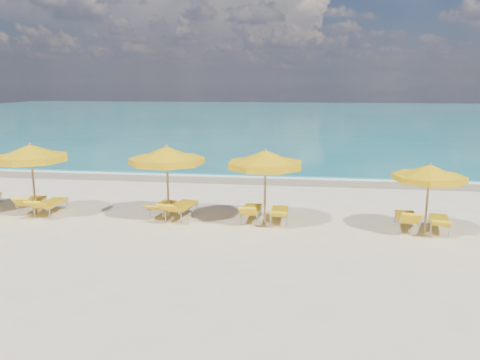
# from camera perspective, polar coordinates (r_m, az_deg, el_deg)

# --- Properties ---
(ground_plane) EXTENTS (120.00, 120.00, 0.00)m
(ground_plane) POSITION_cam_1_polar(r_m,az_deg,el_deg) (15.03, -0.78, -5.66)
(ground_plane) COLOR beige
(ocean) EXTENTS (120.00, 80.00, 0.30)m
(ocean) POSITION_cam_1_polar(r_m,az_deg,el_deg) (62.37, 5.87, 7.69)
(ocean) COLOR #146D72
(ocean) RESTS_ON ground
(wet_sand_band) EXTENTS (120.00, 2.60, 0.01)m
(wet_sand_band) POSITION_cam_1_polar(r_m,az_deg,el_deg) (22.14, 2.08, 0.09)
(wet_sand_band) COLOR tan
(wet_sand_band) RESTS_ON ground
(foam_line) EXTENTS (120.00, 1.20, 0.03)m
(foam_line) POSITION_cam_1_polar(r_m,az_deg,el_deg) (22.92, 2.28, 0.49)
(foam_line) COLOR white
(foam_line) RESTS_ON ground
(whitecap_near) EXTENTS (14.00, 0.36, 0.05)m
(whitecap_near) POSITION_cam_1_polar(r_m,az_deg,el_deg) (32.53, -6.79, 3.82)
(whitecap_near) COLOR white
(whitecap_near) RESTS_ON ground
(whitecap_far) EXTENTS (18.00, 0.30, 0.05)m
(whitecap_far) POSITION_cam_1_polar(r_m,az_deg,el_deg) (38.87, 16.47, 4.73)
(whitecap_far) COLOR white
(whitecap_far) RESTS_ON ground
(umbrella_2) EXTENTS (2.75, 2.75, 2.52)m
(umbrella_2) POSITION_cam_1_polar(r_m,az_deg,el_deg) (17.33, -24.15, 2.96)
(umbrella_2) COLOR #9C764E
(umbrella_2) RESTS_ON ground
(umbrella_3) EXTENTS (2.98, 2.98, 2.53)m
(umbrella_3) POSITION_cam_1_polar(r_m,az_deg,el_deg) (15.51, -8.91, 2.94)
(umbrella_3) COLOR #9C764E
(umbrella_3) RESTS_ON ground
(umbrella_4) EXTENTS (3.20, 3.20, 2.48)m
(umbrella_4) POSITION_cam_1_polar(r_m,az_deg,el_deg) (14.80, 3.10, 2.48)
(umbrella_4) COLOR #9C764E
(umbrella_4) RESTS_ON ground
(umbrella_5) EXTENTS (2.53, 2.53, 2.18)m
(umbrella_5) POSITION_cam_1_polar(r_m,az_deg,el_deg) (15.03, 22.10, 0.76)
(umbrella_5) COLOR #9C764E
(umbrella_5) RESTS_ON ground
(lounger_2_left) EXTENTS (0.92, 1.83, 0.77)m
(lounger_2_left) POSITION_cam_1_polar(r_m,az_deg,el_deg) (18.21, -23.99, -2.86)
(lounger_2_left) COLOR #A5A8AD
(lounger_2_left) RESTS_ON ground
(lounger_2_right) EXTENTS (0.63, 1.85, 0.76)m
(lounger_2_right) POSITION_cam_1_polar(r_m,az_deg,el_deg) (17.64, -22.11, -3.14)
(lounger_2_right) COLOR #A5A8AD
(lounger_2_right) RESTS_ON ground
(lounger_3_left) EXTENTS (0.74, 1.70, 0.61)m
(lounger_3_left) POSITION_cam_1_polar(r_m,az_deg,el_deg) (16.47, -9.41, -3.54)
(lounger_3_left) COLOR #A5A8AD
(lounger_3_left) RESTS_ON ground
(lounger_3_right) EXTENTS (0.99, 2.05, 0.79)m
(lounger_3_right) POSITION_cam_1_polar(r_m,az_deg,el_deg) (16.01, -7.21, -3.77)
(lounger_3_right) COLOR #A5A8AD
(lounger_3_right) RESTS_ON ground
(lounger_4_left) EXTENTS (0.62, 1.76, 0.75)m
(lounger_4_left) POSITION_cam_1_polar(r_m,az_deg,el_deg) (15.59, 1.37, -4.19)
(lounger_4_left) COLOR #A5A8AD
(lounger_4_left) RESTS_ON ground
(lounger_4_right) EXTENTS (0.57, 1.71, 0.66)m
(lounger_4_right) POSITION_cam_1_polar(r_m,az_deg,el_deg) (15.48, 4.83, -4.39)
(lounger_4_right) COLOR #A5A8AD
(lounger_4_right) RESTS_ON ground
(lounger_5_left) EXTENTS (0.74, 1.84, 0.82)m
(lounger_5_left) POSITION_cam_1_polar(r_m,az_deg,el_deg) (15.58, 19.62, -4.87)
(lounger_5_left) COLOR #A5A8AD
(lounger_5_left) RESTS_ON ground
(lounger_5_right) EXTENTS (0.89, 1.80, 0.66)m
(lounger_5_right) POSITION_cam_1_polar(r_m,az_deg,el_deg) (15.72, 23.06, -5.07)
(lounger_5_right) COLOR #A5A8AD
(lounger_5_right) RESTS_ON ground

